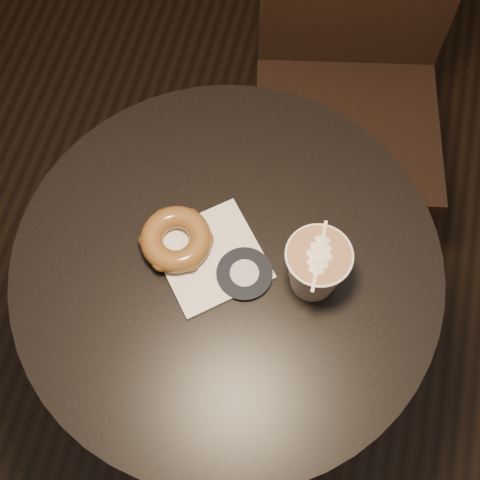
# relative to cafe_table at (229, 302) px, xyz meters

# --- Properties ---
(cafe_table) EXTENTS (0.70, 0.70, 0.75)m
(cafe_table) POSITION_rel_cafe_table_xyz_m (0.00, 0.00, 0.00)
(cafe_table) COLOR black
(cafe_table) RESTS_ON ground
(chair) EXTENTS (0.48, 0.48, 1.04)m
(chair) POSITION_rel_cafe_table_xyz_m (0.14, 0.58, 0.03)
(chair) COLOR black
(chair) RESTS_ON ground
(pastry_bag) EXTENTS (0.22, 0.22, 0.01)m
(pastry_bag) POSITION_rel_cafe_table_xyz_m (-0.03, 0.00, 0.20)
(pastry_bag) COLOR white
(pastry_bag) RESTS_ON cafe_table
(doughnut) EXTENTS (0.12, 0.12, 0.04)m
(doughnut) POSITION_rel_cafe_table_xyz_m (-0.09, 0.01, 0.23)
(doughnut) COLOR brown
(doughnut) RESTS_ON pastry_bag
(latte_cup) EXTENTS (0.10, 0.10, 0.11)m
(latte_cup) POSITION_rel_cafe_table_xyz_m (0.14, 0.00, 0.26)
(latte_cup) COLOR white
(latte_cup) RESTS_ON cafe_table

